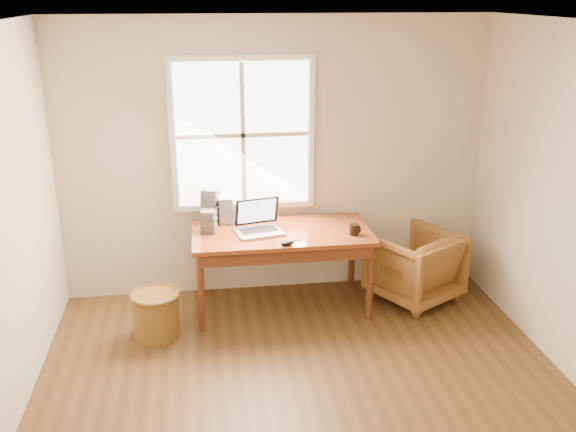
# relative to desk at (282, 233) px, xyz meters

# --- Properties ---
(room_shell) EXTENTS (4.04, 4.54, 2.64)m
(room_shell) POSITION_rel_desk_xyz_m (-0.02, -1.64, 0.59)
(room_shell) COLOR #53381C
(room_shell) RESTS_ON ground
(desk) EXTENTS (1.60, 0.80, 0.04)m
(desk) POSITION_rel_desk_xyz_m (0.00, 0.00, 0.00)
(desk) COLOR brown
(desk) RESTS_ON room_shell
(armchair) EXTENTS (0.98, 0.99, 0.66)m
(armchair) POSITION_rel_desk_xyz_m (1.27, 0.00, -0.40)
(armchair) COLOR brown
(armchair) RESTS_ON room_shell
(wicker_stool) EXTENTS (0.48, 0.48, 0.39)m
(wicker_stool) POSITION_rel_desk_xyz_m (-1.12, -0.39, -0.54)
(wicker_stool) COLOR brown
(wicker_stool) RESTS_ON room_shell
(laptop) EXTENTS (0.47, 0.48, 0.29)m
(laptop) POSITION_rel_desk_xyz_m (-0.21, -0.03, 0.17)
(laptop) COLOR #AEB1B5
(laptop) RESTS_ON desk
(mouse) EXTENTS (0.13, 0.10, 0.04)m
(mouse) POSITION_rel_desk_xyz_m (-0.00, -0.34, 0.04)
(mouse) COLOR black
(mouse) RESTS_ON desk
(coffee_mug) EXTENTS (0.11, 0.11, 0.10)m
(coffee_mug) POSITION_rel_desk_xyz_m (0.62, -0.18, 0.07)
(coffee_mug) COLOR black
(coffee_mug) RESTS_ON desk
(cd_stack_a) EXTENTS (0.13, 0.11, 0.25)m
(cd_stack_a) POSITION_rel_desk_xyz_m (-0.48, 0.27, 0.14)
(cd_stack_a) COLOR silver
(cd_stack_a) RESTS_ON desk
(cd_stack_b) EXTENTS (0.16, 0.15, 0.20)m
(cd_stack_b) POSITION_rel_desk_xyz_m (-0.65, 0.07, 0.12)
(cd_stack_b) COLOR #27262C
(cd_stack_b) RESTS_ON desk
(cd_stack_c) EXTENTS (0.18, 0.17, 0.33)m
(cd_stack_c) POSITION_rel_desk_xyz_m (-0.62, 0.29, 0.18)
(cd_stack_c) COLOR #999AA6
(cd_stack_c) RESTS_ON desk
(cd_stack_d) EXTENTS (0.18, 0.17, 0.19)m
(cd_stack_d) POSITION_rel_desk_xyz_m (-0.40, 0.31, 0.11)
(cd_stack_d) COLOR silver
(cd_stack_d) RESTS_ON desk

